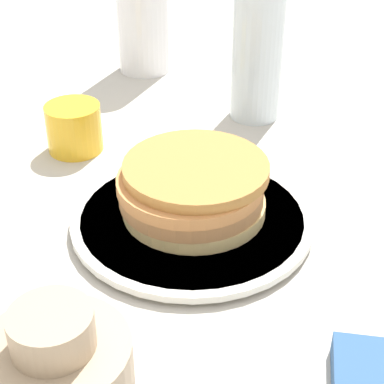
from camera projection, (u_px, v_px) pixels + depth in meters
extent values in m
plane|color=#BCB7AD|center=(202.00, 212.00, 0.67)|extent=(4.00, 4.00, 0.00)
cylinder|color=silver|center=(192.00, 220.00, 0.64)|extent=(0.22, 0.22, 0.01)
cylinder|color=silver|center=(192.00, 218.00, 0.64)|extent=(0.24, 0.24, 0.01)
cylinder|color=#D8BB76|center=(194.00, 205.00, 0.64)|extent=(0.14, 0.14, 0.01)
cylinder|color=#B17949|center=(191.00, 193.00, 0.63)|extent=(0.14, 0.14, 0.02)
cylinder|color=#CF884D|center=(190.00, 183.00, 0.62)|extent=(0.14, 0.14, 0.01)
cylinder|color=#BB803E|center=(196.00, 169.00, 0.62)|extent=(0.14, 0.14, 0.01)
cylinder|color=yellow|center=(74.00, 128.00, 0.76)|extent=(0.07, 0.07, 0.06)
cylinder|color=tan|center=(52.00, 330.00, 0.38)|extent=(0.05, 0.05, 0.03)
cylinder|color=white|center=(143.00, 5.00, 0.94)|extent=(0.08, 0.08, 0.20)
cylinder|color=silver|center=(258.00, 36.00, 0.80)|extent=(0.06, 0.06, 0.22)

